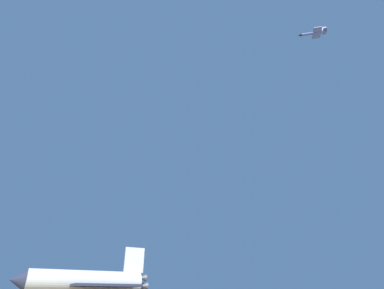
% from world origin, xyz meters
% --- Properties ---
extents(space_shuttle, '(38.05, 28.64, 15.80)m').
position_xyz_m(space_shuttle, '(-0.34, 1.80, 5.35)').
color(space_shuttle, white).
rests_on(space_shuttle, ground).
extents(chase_jet_lead, '(10.04, 14.66, 4.00)m').
position_xyz_m(chase_jet_lead, '(-80.21, 62.64, 129.89)').
color(chase_jet_lead, '#38478C').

